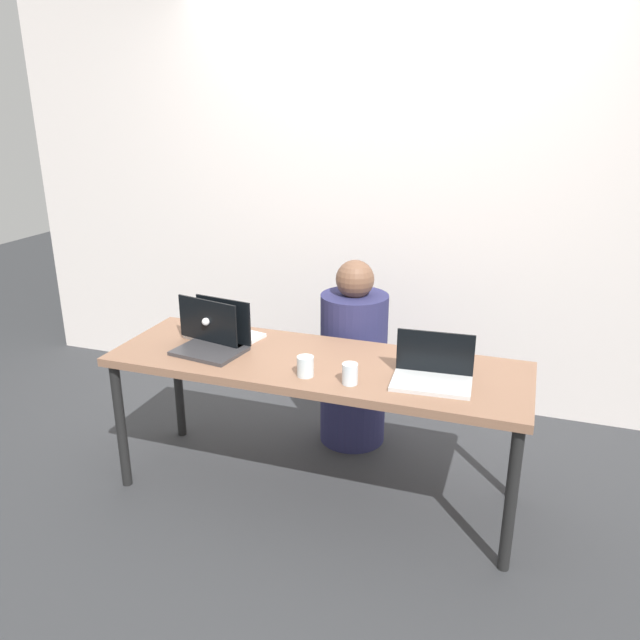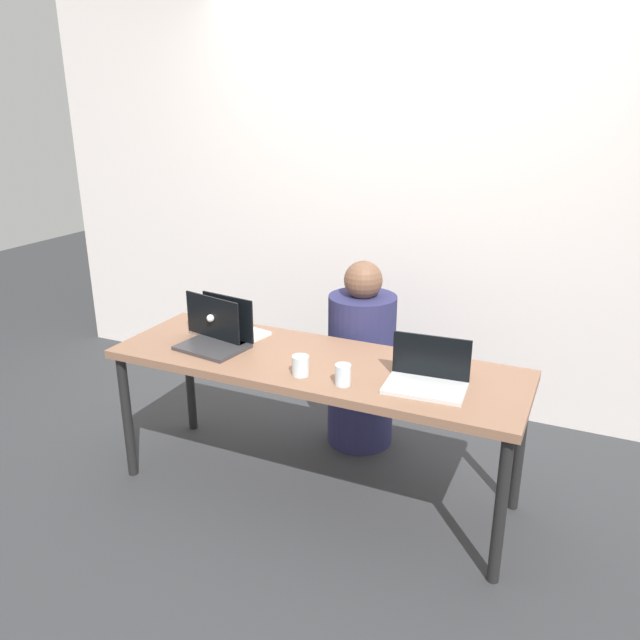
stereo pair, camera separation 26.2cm
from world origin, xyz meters
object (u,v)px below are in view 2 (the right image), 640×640
person_at_center (361,365)px  water_glass_center (300,367)px  laptop_front_left (218,336)px  water_glass_right (343,376)px  laptop_front_right (427,377)px  laptop_back_left (224,327)px

person_at_center → water_glass_center: 0.79m
person_at_center → water_glass_center: size_ratio=11.70×
laptop_front_left → water_glass_right: size_ratio=3.76×
person_at_center → laptop_front_left: bearing=57.0°
laptop_front_right → water_glass_center: (-0.54, -0.12, -0.01)m
person_at_center → water_glass_center: person_at_center is taller
person_at_center → laptop_back_left: bearing=48.2°
laptop_back_left → laptop_front_left: bearing=120.9°
laptop_back_left → water_glass_center: 0.63m
water_glass_right → water_glass_center: (-0.21, 0.01, -0.00)m
person_at_center → laptop_front_right: size_ratio=3.05×
laptop_front_right → water_glass_right: size_ratio=3.78×
laptop_back_left → laptop_front_right: bearing=-175.5°
laptop_front_right → person_at_center: bearing=126.9°
person_at_center → laptop_front_left: (-0.54, -0.59, 0.29)m
laptop_back_left → water_glass_right: laptop_back_left is taller
laptop_back_left → laptop_front_left: size_ratio=1.16×
person_at_center → water_glass_center: bearing=98.2°
laptop_back_left → laptop_front_left: 0.13m
laptop_front_right → laptop_front_left: size_ratio=1.00×
laptop_back_left → water_glass_center: bearing=167.0°
laptop_front_right → laptop_front_left: 1.07m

